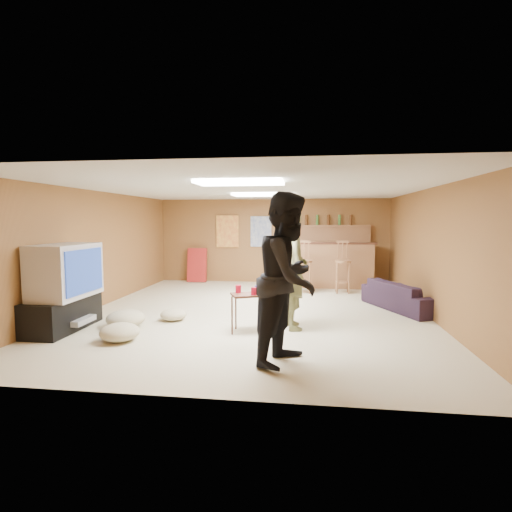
# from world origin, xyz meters

# --- Properties ---
(ground) EXTENTS (7.00, 7.00, 0.00)m
(ground) POSITION_xyz_m (0.00, 0.00, 0.00)
(ground) COLOR #C4B895
(ground) RESTS_ON ground
(ceiling) EXTENTS (6.00, 7.00, 0.02)m
(ceiling) POSITION_xyz_m (0.00, 0.00, 2.20)
(ceiling) COLOR silver
(ceiling) RESTS_ON ground
(wall_back) EXTENTS (6.00, 0.02, 2.20)m
(wall_back) POSITION_xyz_m (0.00, 3.50, 1.10)
(wall_back) COLOR brown
(wall_back) RESTS_ON ground
(wall_front) EXTENTS (6.00, 0.02, 2.20)m
(wall_front) POSITION_xyz_m (0.00, -3.50, 1.10)
(wall_front) COLOR brown
(wall_front) RESTS_ON ground
(wall_left) EXTENTS (0.02, 7.00, 2.20)m
(wall_left) POSITION_xyz_m (-3.00, 0.00, 1.10)
(wall_left) COLOR brown
(wall_left) RESTS_ON ground
(wall_right) EXTENTS (0.02, 7.00, 2.20)m
(wall_right) POSITION_xyz_m (3.00, 0.00, 1.10)
(wall_right) COLOR brown
(wall_right) RESTS_ON ground
(tv_stand) EXTENTS (0.55, 1.30, 0.50)m
(tv_stand) POSITION_xyz_m (-2.72, -1.50, 0.25)
(tv_stand) COLOR black
(tv_stand) RESTS_ON ground
(dvd_box) EXTENTS (0.35, 0.50, 0.08)m
(dvd_box) POSITION_xyz_m (-2.50, -1.50, 0.15)
(dvd_box) COLOR #B2B2B7
(dvd_box) RESTS_ON tv_stand
(tv_body) EXTENTS (0.60, 1.10, 0.80)m
(tv_body) POSITION_xyz_m (-2.65, -1.50, 0.90)
(tv_body) COLOR #B2B2B7
(tv_body) RESTS_ON tv_stand
(tv_screen) EXTENTS (0.02, 0.95, 0.65)m
(tv_screen) POSITION_xyz_m (-2.34, -1.50, 0.90)
(tv_screen) COLOR navy
(tv_screen) RESTS_ON tv_body
(bar_counter) EXTENTS (2.00, 0.60, 1.10)m
(bar_counter) POSITION_xyz_m (1.50, 2.95, 0.55)
(bar_counter) COLOR brown
(bar_counter) RESTS_ON ground
(bar_lip) EXTENTS (2.10, 0.12, 0.05)m
(bar_lip) POSITION_xyz_m (1.50, 2.70, 1.10)
(bar_lip) COLOR #402014
(bar_lip) RESTS_ON bar_counter
(bar_shelf) EXTENTS (2.00, 0.18, 0.05)m
(bar_shelf) POSITION_xyz_m (1.50, 3.40, 1.50)
(bar_shelf) COLOR brown
(bar_shelf) RESTS_ON bar_backing
(bar_backing) EXTENTS (2.00, 0.14, 0.60)m
(bar_backing) POSITION_xyz_m (1.50, 3.42, 1.20)
(bar_backing) COLOR brown
(bar_backing) RESTS_ON bar_counter
(poster_left) EXTENTS (0.60, 0.03, 0.85)m
(poster_left) POSITION_xyz_m (-1.20, 3.46, 1.35)
(poster_left) COLOR #BF3F26
(poster_left) RESTS_ON wall_back
(poster_right) EXTENTS (0.55, 0.03, 0.80)m
(poster_right) POSITION_xyz_m (-0.30, 3.46, 1.35)
(poster_right) COLOR #334C99
(poster_right) RESTS_ON wall_back
(folding_chair_stack) EXTENTS (0.50, 0.26, 0.91)m
(folding_chair_stack) POSITION_xyz_m (-2.00, 3.30, 0.45)
(folding_chair_stack) COLOR #AB221F
(folding_chair_stack) RESTS_ON ground
(ceiling_panel_front) EXTENTS (1.20, 0.60, 0.04)m
(ceiling_panel_front) POSITION_xyz_m (0.00, -1.50, 2.17)
(ceiling_panel_front) COLOR white
(ceiling_panel_front) RESTS_ON ceiling
(ceiling_panel_back) EXTENTS (1.20, 0.60, 0.04)m
(ceiling_panel_back) POSITION_xyz_m (0.00, 1.20, 2.17)
(ceiling_panel_back) COLOR white
(ceiling_panel_back) RESTS_ON ceiling
(person_olive) EXTENTS (0.58, 0.75, 1.81)m
(person_olive) POSITION_xyz_m (0.72, -0.94, 0.91)
(person_olive) COLOR brown
(person_olive) RESTS_ON ground
(person_black) EXTENTS (1.05, 1.17, 1.98)m
(person_black) POSITION_xyz_m (0.73, -2.42, 0.99)
(person_black) COLOR black
(person_black) RESTS_ON ground
(sofa) EXTENTS (1.35, 1.89, 0.51)m
(sofa) POSITION_xyz_m (2.70, 0.60, 0.26)
(sofa) COLOR black
(sofa) RESTS_ON ground
(tray_table) EXTENTS (0.55, 0.50, 0.58)m
(tray_table) POSITION_xyz_m (0.07, -1.27, 0.29)
(tray_table) COLOR #402014
(tray_table) RESTS_ON ground
(cup_red_near) EXTENTS (0.10, 0.10, 0.12)m
(cup_red_near) POSITION_xyz_m (-0.08, -1.22, 0.63)
(cup_red_near) COLOR #AA0B21
(cup_red_near) RESTS_ON tray_table
(cup_red_far) EXTENTS (0.11, 0.11, 0.11)m
(cup_red_far) POSITION_xyz_m (0.17, -1.35, 0.63)
(cup_red_far) COLOR #AA0B21
(cup_red_far) RESTS_ON tray_table
(cup_blue) EXTENTS (0.09, 0.09, 0.10)m
(cup_blue) POSITION_xyz_m (0.20, -1.15, 0.63)
(cup_blue) COLOR navy
(cup_blue) RESTS_ON tray_table
(bar_stool_left) EXTENTS (0.46, 0.46, 1.21)m
(bar_stool_left) POSITION_xyz_m (0.85, 2.07, 0.60)
(bar_stool_left) COLOR brown
(bar_stool_left) RESTS_ON ground
(bar_stool_right) EXTENTS (0.47, 0.47, 1.29)m
(bar_stool_right) POSITION_xyz_m (1.73, 2.17, 0.65)
(bar_stool_right) COLOR brown
(bar_stool_right) RESTS_ON ground
(cushion_near_tv) EXTENTS (0.69, 0.69, 0.27)m
(cushion_near_tv) POSITION_xyz_m (-1.85, -1.24, 0.13)
(cushion_near_tv) COLOR tan
(cushion_near_tv) RESTS_ON ground
(cushion_mid) EXTENTS (0.50, 0.50, 0.19)m
(cushion_mid) POSITION_xyz_m (-1.26, -0.74, 0.10)
(cushion_mid) COLOR tan
(cushion_mid) RESTS_ON ground
(cushion_far) EXTENTS (0.70, 0.70, 0.24)m
(cushion_far) POSITION_xyz_m (-1.61, -1.92, 0.12)
(cushion_far) COLOR tan
(cushion_far) RESTS_ON ground
(bottle_row) EXTENTS (1.48, 0.08, 0.26)m
(bottle_row) POSITION_xyz_m (1.30, 3.38, 1.65)
(bottle_row) COLOR #3F7233
(bottle_row) RESTS_ON bar_shelf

